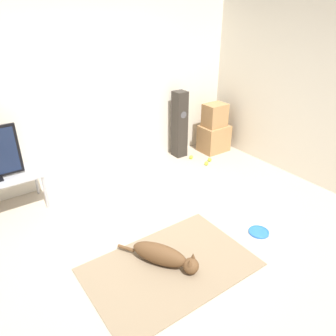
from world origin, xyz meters
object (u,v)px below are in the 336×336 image
(dog, at_px, (164,256))
(tennis_ball_by_boxes, at_px, (206,163))
(frisbee, at_px, (259,232))
(cardboard_box_upper, at_px, (215,115))
(tennis_ball_loose_on_carpet, at_px, (191,157))
(tennis_ball_near_speaker, at_px, (210,160))
(floor_speaker, at_px, (180,125))
(cardboard_box_lower, at_px, (214,138))

(dog, distance_m, tennis_ball_by_boxes, 2.42)
(frisbee, relative_size, tennis_ball_by_boxes, 3.67)
(cardboard_box_upper, bearing_deg, tennis_ball_loose_on_carpet, -174.27)
(dog, bearing_deg, tennis_ball_loose_on_carpet, 44.80)
(dog, height_order, tennis_ball_near_speaker, dog)
(frisbee, distance_m, floor_speaker, 2.42)
(cardboard_box_lower, xyz_separation_m, tennis_ball_loose_on_carpet, (-0.56, -0.05, -0.20))
(frisbee, distance_m, cardboard_box_lower, 2.42)
(frisbee, relative_size, tennis_ball_near_speaker, 3.67)
(dog, distance_m, tennis_ball_loose_on_carpet, 2.60)
(cardboard_box_lower, relative_size, floor_speaker, 0.43)
(cardboard_box_lower, relative_size, tennis_ball_loose_on_carpet, 7.51)
(frisbee, height_order, tennis_ball_near_speaker, tennis_ball_near_speaker)
(tennis_ball_by_boxes, distance_m, tennis_ball_loose_on_carpet, 0.34)
(cardboard_box_upper, distance_m, tennis_ball_loose_on_carpet, 0.84)
(frisbee, xyz_separation_m, floor_speaker, (0.55, 2.29, 0.56))
(frisbee, xyz_separation_m, tennis_ball_near_speaker, (0.82, 1.79, 0.02))
(cardboard_box_upper, xyz_separation_m, floor_speaker, (-0.63, 0.19, -0.10))
(cardboard_box_lower, height_order, floor_speaker, floor_speaker)
(frisbee, distance_m, tennis_ball_near_speaker, 1.97)
(cardboard_box_upper, bearing_deg, tennis_ball_by_boxes, -141.62)
(cardboard_box_lower, distance_m, cardboard_box_upper, 0.44)
(dog, height_order, floor_speaker, floor_speaker)
(dog, relative_size, cardboard_box_lower, 1.65)
(tennis_ball_loose_on_carpet, bearing_deg, floor_speaker, 107.29)
(dog, height_order, tennis_ball_by_boxes, dog)
(cardboard_box_upper, height_order, tennis_ball_near_speaker, cardboard_box_upper)
(dog, height_order, tennis_ball_loose_on_carpet, dog)
(dog, height_order, frisbee, dog)
(tennis_ball_near_speaker, bearing_deg, dog, -142.41)
(cardboard_box_lower, bearing_deg, frisbee, -119.45)
(dog, bearing_deg, tennis_ball_by_boxes, 38.19)
(floor_speaker, distance_m, tennis_ball_by_boxes, 0.80)
(cardboard_box_upper, bearing_deg, frisbee, -119.22)
(frisbee, distance_m, cardboard_box_upper, 2.50)
(floor_speaker, xyz_separation_m, tennis_ball_near_speaker, (0.27, -0.51, -0.54))
(dog, height_order, cardboard_box_upper, cardboard_box_upper)
(dog, relative_size, frisbee, 3.38)
(tennis_ball_by_boxes, relative_size, tennis_ball_near_speaker, 1.00)
(dog, xyz_separation_m, floor_speaker, (1.76, 2.07, 0.45))
(tennis_ball_by_boxes, height_order, tennis_ball_near_speaker, same)
(dog, xyz_separation_m, frisbee, (1.21, -0.22, -0.11))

